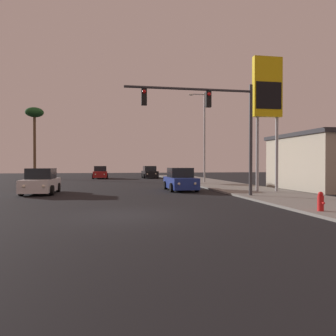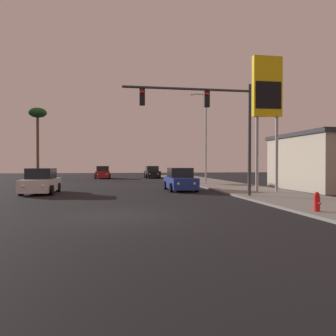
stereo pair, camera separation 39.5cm
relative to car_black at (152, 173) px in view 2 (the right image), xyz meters
name	(u,v)px [view 2 (the right image)]	position (x,y,z in m)	size (l,w,h in m)	color
ground_plane	(118,215)	(-4.96, -32.72, -0.76)	(120.00, 120.00, 0.00)	black
sidewalk_right	(248,190)	(4.54, -22.72, -0.70)	(5.00, 60.00, 0.12)	gray
car_black	(152,173)	(0.00, 0.00, 0.00)	(2.04, 4.34, 1.68)	black
car_white	(41,182)	(-9.93, -22.57, 0.00)	(2.04, 4.34, 1.68)	silver
car_red	(103,173)	(-6.73, -0.22, 0.00)	(2.04, 4.31, 1.68)	maroon
car_blue	(180,180)	(-0.32, -21.65, 0.00)	(2.04, 4.32, 1.68)	navy
traffic_light_mast	(214,116)	(0.57, -27.18, 3.98)	(7.50, 0.36, 6.50)	#38383D
street_lamp	(205,133)	(3.86, -13.31, 4.36)	(1.74, 0.24, 9.00)	#99999E
gas_station_sign	(267,94)	(4.95, -24.83, 5.86)	(2.00, 0.42, 9.00)	#99999E
fire_hydrant	(317,202)	(2.70, -33.70, -0.27)	(0.24, 0.34, 0.76)	red
palm_tree_far	(38,117)	(-15.45, 1.28, 7.57)	(2.40, 2.40, 9.58)	brown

